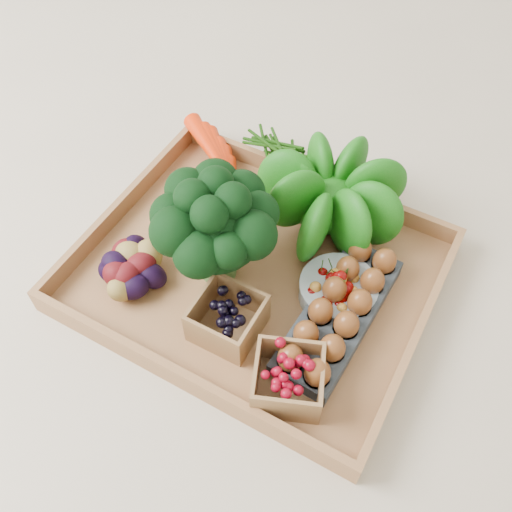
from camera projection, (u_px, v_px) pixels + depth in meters
The scene contains 10 objects.
ground at pixel (256, 278), 0.94m from camera, with size 4.00×4.00×0.00m, color beige.
tray at pixel (256, 275), 0.94m from camera, with size 0.55×0.45×0.01m, color #A06E43.
carrots at pixel (230, 185), 1.01m from camera, with size 0.23×0.16×0.05m, color #EE2D05, non-canonical shape.
lettuce at pixel (328, 189), 0.94m from camera, with size 0.16×0.16×0.16m, color #0E580D.
broccoli at pixel (217, 245), 0.87m from camera, with size 0.19×0.19×0.15m, color black, non-canonical shape.
cherry_bowl at pixel (338, 290), 0.89m from camera, with size 0.12×0.12×0.03m, color #8C9EA5.
egg_carton at pixel (338, 316), 0.87m from camera, with size 0.09×0.27×0.03m, color #323940.
potatoes at pixel (128, 263), 0.90m from camera, with size 0.13×0.13×0.07m, color #490B0F, non-canonical shape.
punnet_blackberry at pixel (228, 318), 0.84m from camera, with size 0.09×0.09×0.07m, color black.
punnet_raspberry at pixel (288, 379), 0.79m from camera, with size 0.09×0.09×0.07m, color maroon.
Camera 1 is at (0.26, -0.47, 0.78)m, focal length 40.00 mm.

